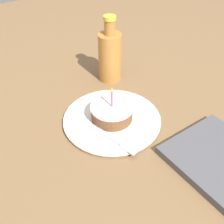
{
  "coord_description": "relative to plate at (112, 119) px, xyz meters",
  "views": [
    {
      "loc": [
        0.48,
        -0.31,
        0.51
      ],
      "look_at": [
        0.02,
        0.01,
        0.04
      ],
      "focal_mm": 42.0,
      "sensor_mm": 36.0,
      "label": 1
    }
  ],
  "objects": [
    {
      "name": "bottle",
      "position": [
        -0.19,
        0.13,
        0.08
      ],
      "size": [
        0.08,
        0.08,
        0.22
      ],
      "color": "#B27233",
      "rests_on": "ground_plane"
    },
    {
      "name": "cake_slice",
      "position": [
        0.0,
        -0.0,
        0.03
      ],
      "size": [
        0.12,
        0.12,
        0.1
      ],
      "color": "brown",
      "rests_on": "plate"
    },
    {
      "name": "fork",
      "position": [
        0.07,
        -0.05,
        0.01
      ],
      "size": [
        0.17,
        0.06,
        0.0
      ],
      "color": "#B2B2B7",
      "rests_on": "plate"
    },
    {
      "name": "ground_plane",
      "position": [
        -0.02,
        -0.01,
        -0.03
      ],
      "size": [
        2.4,
        2.4,
        0.04
      ],
      "color": "brown",
      "rests_on": "ground"
    },
    {
      "name": "plate",
      "position": [
        0.0,
        0.0,
        0.0
      ],
      "size": [
        0.28,
        0.28,
        0.01
      ],
      "color": "white",
      "rests_on": "ground_plane"
    }
  ]
}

